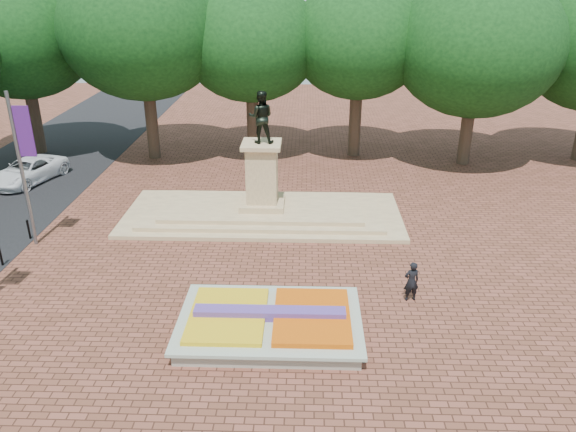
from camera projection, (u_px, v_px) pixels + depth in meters
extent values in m
plane|color=brown|center=(247.00, 300.00, 21.38)|extent=(90.00, 90.00, 0.00)
cube|color=gray|center=(270.00, 326.00, 19.43)|extent=(6.00, 4.00, 0.45)
cube|color=#AFBBA9|center=(270.00, 319.00, 19.32)|extent=(6.30, 4.30, 0.12)
cube|color=orange|center=(312.00, 317.00, 19.22)|extent=(2.60, 3.40, 0.22)
cube|color=gold|center=(228.00, 315.00, 19.31)|extent=(2.60, 3.40, 0.18)
cube|color=#4C3491|center=(270.00, 314.00, 19.23)|extent=(5.20, 0.55, 0.38)
cube|color=tan|center=(263.00, 215.00, 28.67)|extent=(14.00, 6.00, 0.20)
cube|color=tan|center=(263.00, 211.00, 28.59)|extent=(12.00, 5.00, 0.20)
cube|color=tan|center=(263.00, 207.00, 28.51)|extent=(10.00, 4.00, 0.20)
cube|color=tan|center=(263.00, 203.00, 28.41)|extent=(2.20, 2.20, 0.30)
cube|color=tan|center=(262.00, 174.00, 27.79)|extent=(1.50, 1.50, 2.80)
cube|color=tan|center=(261.00, 145.00, 27.19)|extent=(1.90, 1.90, 0.20)
imported|color=black|center=(261.00, 117.00, 26.65)|extent=(1.22, 0.95, 2.50)
cylinder|color=#39281F|center=(35.00, 126.00, 37.57)|extent=(0.80, 0.80, 4.00)
ellipsoid|color=black|center=(22.00, 54.00, 35.70)|extent=(8.80, 8.80, 7.48)
cylinder|color=#39281F|center=(154.00, 127.00, 37.32)|extent=(0.80, 0.80, 4.00)
ellipsoid|color=black|center=(147.00, 55.00, 35.45)|extent=(8.80, 8.80, 7.48)
cylinder|color=#39281F|center=(259.00, 128.00, 37.11)|extent=(0.80, 0.80, 4.00)
ellipsoid|color=black|center=(257.00, 55.00, 35.23)|extent=(8.80, 8.80, 7.48)
cylinder|color=#39281F|center=(365.00, 129.00, 36.89)|extent=(0.80, 0.80, 4.00)
ellipsoid|color=black|center=(369.00, 56.00, 35.02)|extent=(8.80, 8.80, 7.48)
cylinder|color=#39281F|center=(472.00, 130.00, 36.68)|extent=(0.80, 0.80, 4.00)
ellipsoid|color=black|center=(482.00, 56.00, 34.80)|extent=(8.80, 8.80, 7.48)
cylinder|color=slate|center=(22.00, 172.00, 24.42)|extent=(0.16, 0.16, 7.00)
cube|color=#4F1B72|center=(24.00, 131.00, 23.69)|extent=(0.70, 0.04, 2.20)
cylinder|color=black|center=(1.00, 256.00, 23.73)|extent=(0.10, 0.10, 0.90)
cylinder|color=black|center=(29.00, 230.00, 26.11)|extent=(0.10, 0.10, 0.90)
sphere|color=black|center=(27.00, 221.00, 25.92)|extent=(0.12, 0.12, 0.12)
imported|color=white|center=(28.00, 171.00, 33.15)|extent=(3.67, 5.48, 1.40)
imported|color=black|center=(411.00, 281.00, 21.08)|extent=(0.66, 0.50, 1.61)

